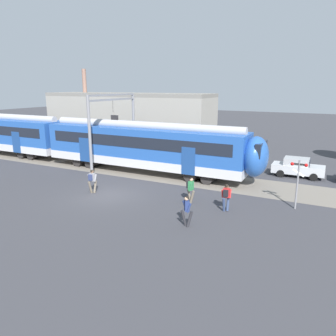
% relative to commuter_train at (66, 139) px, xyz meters
% --- Properties ---
extents(ground_plane, '(160.00, 160.00, 0.00)m').
position_rel_commuter_train_xyz_m(ground_plane, '(9.72, -6.40, -2.25)').
color(ground_plane, '#38383D').
extents(track_bed, '(80.00, 4.40, 0.01)m').
position_rel_commuter_train_xyz_m(track_bed, '(-2.48, 0.00, -2.25)').
color(track_bed, slate).
rests_on(track_bed, ground).
extents(commuter_train, '(38.05, 3.07, 4.73)m').
position_rel_commuter_train_xyz_m(commuter_train, '(0.00, 0.00, 0.00)').
color(commuter_train, silver).
rests_on(commuter_train, ground).
extents(pedestrian_grey, '(0.54, 0.63, 1.67)m').
position_rel_commuter_train_xyz_m(pedestrian_grey, '(8.49, -6.52, -1.26)').
color(pedestrian_grey, '#6B6051').
rests_on(pedestrian_grey, ground).
extents(pedestrian_green, '(0.63, 0.56, 1.67)m').
position_rel_commuter_train_xyz_m(pedestrian_green, '(15.26, -5.25, -1.26)').
color(pedestrian_green, '#6B6051').
rests_on(pedestrian_green, ground).
extents(pedestrian_navy, '(0.71, 0.49, 1.67)m').
position_rel_commuter_train_xyz_m(pedestrian_navy, '(16.48, -8.63, -1.29)').
color(pedestrian_navy, '#28282D').
rests_on(pedestrian_navy, ground).
extents(pedestrian_red, '(0.54, 0.66, 1.67)m').
position_rel_commuter_train_xyz_m(pedestrian_red, '(17.68, -5.65, -1.26)').
color(pedestrian_red, navy).
rests_on(pedestrian_red, ground).
extents(parked_car_silver, '(4.02, 1.80, 1.54)m').
position_rel_commuter_train_xyz_m(parked_car_silver, '(20.60, 4.37, -1.47)').
color(parked_car_silver, '#B7BABF').
rests_on(parked_car_silver, ground).
extents(catenary_gantry, '(0.24, 6.64, 6.53)m').
position_rel_commuter_train_xyz_m(catenary_gantry, '(5.68, 0.00, 2.06)').
color(catenary_gantry, gray).
rests_on(catenary_gantry, ground).
extents(crossing_signal, '(0.96, 0.22, 3.00)m').
position_rel_commuter_train_xyz_m(crossing_signal, '(21.29, -3.38, -0.24)').
color(crossing_signal, gray).
rests_on(crossing_signal, ground).
extents(background_building, '(20.46, 5.00, 9.20)m').
position_rel_commuter_train_xyz_m(background_building, '(1.08, 9.00, 0.95)').
color(background_building, gray).
rests_on(background_building, ground).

